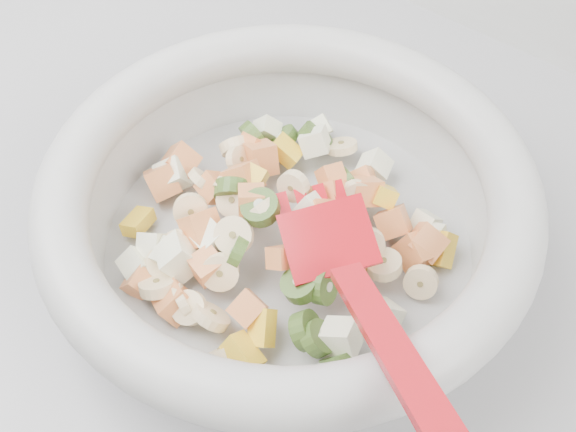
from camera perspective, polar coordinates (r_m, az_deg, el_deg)
The scene contains 2 objects.
counter at distance 0.98m, azimuth -0.08°, elevation -15.08°, with size 2.00×0.60×0.90m, color gray.
mixing_bowl at distance 0.51m, azimuth -0.02°, elevation 0.45°, with size 0.41×0.35×0.14m.
Camera 1 is at (0.25, 1.14, 1.35)m, focal length 45.00 mm.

